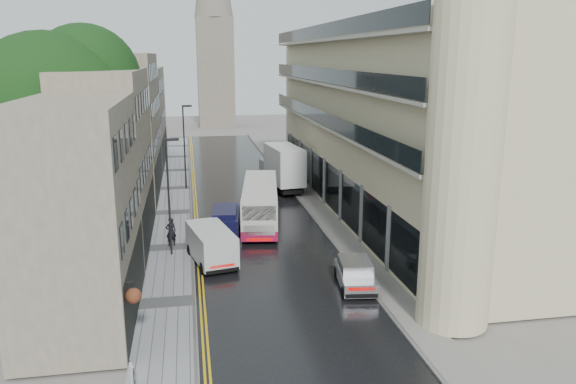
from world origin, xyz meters
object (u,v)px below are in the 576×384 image
object	(u,v)px
cream_bus	(244,215)
white_lorry	(276,172)
lamp_post_near	(169,198)
tree_near	(53,141)
silver_hatchback	(344,284)
estate_sign	(132,378)
white_van	(202,256)
navy_van	(211,231)
lamp_post_far	(184,148)
pedestrian	(171,232)
tree_far	(93,127)

from	to	relation	value
cream_bus	white_lorry	size ratio (longest dim) A/B	1.34
lamp_post_near	tree_near	bearing A→B (deg)	152.39
silver_hatchback	estate_sign	size ratio (longest dim) A/B	4.07
white_van	tree_near	bearing A→B (deg)	134.72
silver_hatchback	navy_van	distance (m)	10.82
silver_hatchback	lamp_post_far	xyz separation A→B (m)	(-7.82, 25.32, 3.12)
white_lorry	lamp_post_near	size ratio (longest dim) A/B	1.10
tree_near	lamp_post_near	size ratio (longest dim) A/B	1.96
lamp_post_near	lamp_post_far	distance (m)	17.61
white_lorry	lamp_post_near	world-z (taller)	lamp_post_near
pedestrian	white_van	bearing A→B (deg)	94.08
navy_van	cream_bus	bearing A→B (deg)	51.10
white_lorry	lamp_post_far	bearing A→B (deg)	149.66
tree_far	white_van	bearing A→B (deg)	-66.12
silver_hatchback	pedestrian	size ratio (longest dim) A/B	2.14
white_lorry	navy_van	distance (m)	14.56
cream_bus	pedestrian	size ratio (longest dim) A/B	5.68
silver_hatchback	cream_bus	bearing A→B (deg)	116.77
white_van	navy_van	xyz separation A→B (m)	(0.69, 4.44, 0.07)
cream_bus	pedestrian	world-z (taller)	cream_bus
lamp_post_far	silver_hatchback	bearing A→B (deg)	-74.14
pedestrian	estate_sign	xyz separation A→B (m)	(-1.02, -16.00, -0.44)
white_lorry	white_van	xyz separation A→B (m)	(-6.91, -17.57, -0.98)
tree_far	silver_hatchback	xyz separation A→B (m)	(15.15, -22.92, -5.47)
white_lorry	white_van	size ratio (longest dim) A/B	1.65
navy_van	lamp_post_far	distance (m)	16.79
white_lorry	navy_van	size ratio (longest dim) A/B	1.74
tree_far	estate_sign	size ratio (longest dim) A/B	12.84
tree_far	estate_sign	bearing A→B (deg)	-79.74
cream_bus	navy_van	bearing A→B (deg)	-127.37
cream_bus	lamp_post_far	bearing A→B (deg)	113.22
tree_far	lamp_post_far	bearing A→B (deg)	18.09
tree_far	white_van	distance (m)	20.92
white_lorry	silver_hatchback	xyz separation A→B (m)	(0.03, -21.95, -1.31)
navy_van	pedestrian	distance (m)	2.59
silver_hatchback	white_lorry	bearing A→B (deg)	97.13
navy_van	lamp_post_near	distance (m)	3.70
white_lorry	silver_hatchback	bearing A→B (deg)	-96.93
tree_far	estate_sign	xyz separation A→B (m)	(5.35, -29.52, -5.62)
white_lorry	white_van	world-z (taller)	white_lorry
navy_van	lamp_post_far	size ratio (longest dim) A/B	0.59
tree_far	navy_van	bearing A→B (deg)	-57.75
cream_bus	estate_sign	distance (m)	18.63
cream_bus	estate_sign	world-z (taller)	cream_bus
tree_near	lamp_post_far	xyz separation A→B (m)	(7.63, 15.39, -3.06)
tree_near	pedestrian	size ratio (longest dim) A/B	7.53
white_lorry	tree_far	bearing A→B (deg)	169.34
silver_hatchback	lamp_post_near	size ratio (longest dim) A/B	0.56
white_van	lamp_post_far	size ratio (longest dim) A/B	0.63
tree_far	lamp_post_far	size ratio (longest dim) A/B	1.66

